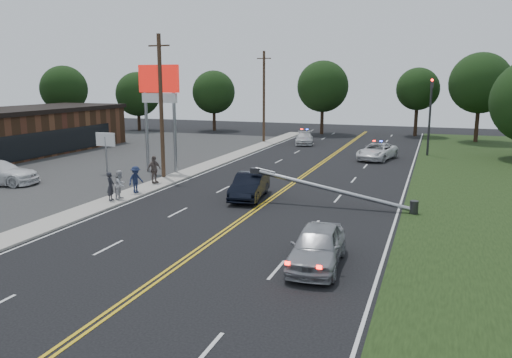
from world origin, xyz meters
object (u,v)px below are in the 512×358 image
at_px(bystander_d, 154,169).
at_px(emergency_a, 377,151).
at_px(fallen_streetlight, 340,191).
at_px(bystander_b, 120,185).
at_px(crashed_sedan, 250,186).
at_px(utility_pole_mid, 161,107).
at_px(utility_pole_far, 264,97).
at_px(pylon_sign, 159,93).
at_px(small_sign, 106,143).
at_px(waiting_sedan, 317,246).
at_px(emergency_b, 304,138).
at_px(bystander_a, 111,186).
at_px(bystander_c, 136,179).
at_px(traffic_signal, 430,110).

bearing_deg(bystander_d, emergency_a, -18.08).
bearing_deg(fallen_streetlight, bystander_b, -167.17).
bearing_deg(fallen_streetlight, crashed_sedan, 176.78).
xyz_separation_m(utility_pole_mid, utility_pole_far, (0.00, 22.00, 0.00)).
distance_m(pylon_sign, small_sign, 5.45).
xyz_separation_m(waiting_sedan, emergency_b, (-9.55, 35.14, -0.12)).
relative_size(small_sign, emergency_a, 0.60).
bearing_deg(bystander_d, utility_pole_mid, 35.23).
bearing_deg(bystander_a, bystander_c, -24.53).
relative_size(small_sign, bystander_b, 1.83).
height_order(small_sign, fallen_streetlight, small_sign).
bearing_deg(traffic_signal, bystander_c, -125.46).
height_order(bystander_a, bystander_b, bystander_b).
height_order(small_sign, emergency_b, small_sign).
bearing_deg(utility_pole_mid, bystander_c, -78.30).
xyz_separation_m(crashed_sedan, bystander_d, (-7.36, 1.45, 0.30)).
bearing_deg(bystander_d, traffic_signal, -19.62).
relative_size(emergency_b, bystander_a, 2.77).
bearing_deg(pylon_sign, crashed_sedan, -31.60).
height_order(small_sign, utility_pole_mid, utility_pole_mid).
xyz_separation_m(waiting_sedan, bystander_b, (-13.08, 6.27, 0.19)).
bearing_deg(crashed_sedan, fallen_streetlight, -10.77).
height_order(crashed_sedan, waiting_sedan, waiting_sedan).
distance_m(fallen_streetlight, emergency_b, 27.50).
bearing_deg(bystander_c, small_sign, 65.18).
relative_size(fallen_streetlight, crashed_sedan, 2.05).
bearing_deg(utility_pole_mid, fallen_streetlight, -16.64).
bearing_deg(crashed_sedan, bystander_a, -160.90).
xyz_separation_m(pylon_sign, traffic_signal, (18.80, 16.00, -1.79)).
height_order(utility_pole_far, bystander_b, utility_pole_far).
xyz_separation_m(utility_pole_far, waiting_sedan, (14.20, -35.06, -4.31)).
distance_m(waiting_sedan, bystander_c, 15.37).
distance_m(pylon_sign, fallen_streetlight, 16.66).
height_order(pylon_sign, crashed_sedan, pylon_sign).
height_order(utility_pole_mid, utility_pole_far, same).
height_order(pylon_sign, bystander_c, pylon_sign).
height_order(fallen_streetlight, bystander_b, fallen_streetlight).
xyz_separation_m(emergency_a, bystander_b, (-12.24, -20.69, 0.25)).
bearing_deg(bystander_a, waiting_sedan, -131.37).
bearing_deg(waiting_sedan, bystander_c, 145.19).
xyz_separation_m(utility_pole_far, emergency_b, (4.65, 0.08, -4.43)).
bearing_deg(pylon_sign, bystander_c, -71.64).
xyz_separation_m(emergency_b, bystander_c, (-3.59, -27.17, 0.28)).
distance_m(small_sign, emergency_a, 22.93).
xyz_separation_m(waiting_sedan, bystander_d, (-13.60, 10.82, 0.28)).
relative_size(pylon_sign, bystander_c, 4.89).
relative_size(utility_pole_mid, emergency_b, 2.21).
distance_m(pylon_sign, utility_pole_mid, 2.55).
distance_m(waiting_sedan, emergency_a, 26.98).
relative_size(utility_pole_far, emergency_b, 2.21).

